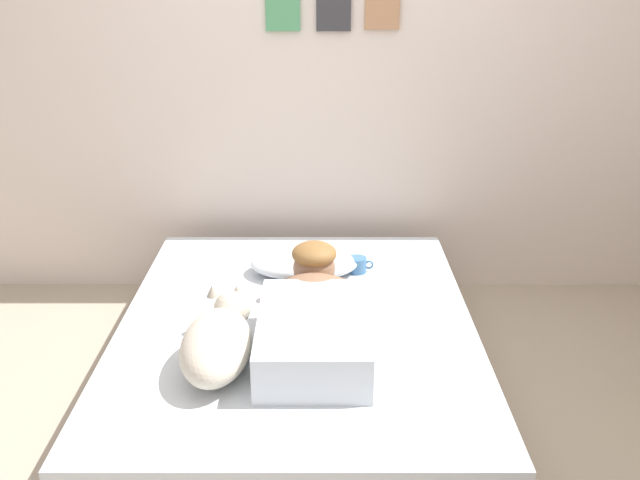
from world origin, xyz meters
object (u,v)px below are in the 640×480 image
object	(u,v)px
pillow	(304,263)
person_lying	(313,316)
bed	(297,358)
cell_phone	(298,356)
dog	(218,341)
coffee_cup	(357,265)

from	to	relation	value
pillow	person_lying	bearing A→B (deg)	-85.21
bed	person_lying	size ratio (longest dim) A/B	2.12
person_lying	cell_phone	world-z (taller)	person_lying
person_lying	dog	xyz separation A→B (m)	(-0.36, -0.19, -0.00)
bed	coffee_cup	world-z (taller)	coffee_cup
bed	coffee_cup	bearing A→B (deg)	59.94
person_lying	cell_phone	bearing A→B (deg)	-112.05
bed	dog	size ratio (longest dim) A/B	3.39
bed	cell_phone	world-z (taller)	cell_phone
coffee_cup	pillow	bearing A→B (deg)	-175.18
dog	coffee_cup	distance (m)	1.02
person_lying	cell_phone	xyz separation A→B (m)	(-0.06, -0.14, -0.10)
cell_phone	dog	bearing A→B (deg)	-169.94
bed	pillow	world-z (taller)	pillow
dog	cell_phone	bearing A→B (deg)	10.06
cell_phone	bed	bearing A→B (deg)	93.04
pillow	dog	distance (m)	0.87
pillow	coffee_cup	bearing A→B (deg)	4.82
bed	dog	bearing A→B (deg)	-129.05
dog	cell_phone	distance (m)	0.32
dog	pillow	bearing A→B (deg)	69.64
pillow	dog	size ratio (longest dim) A/B	0.90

